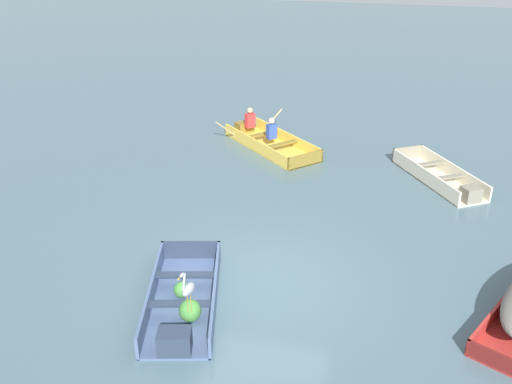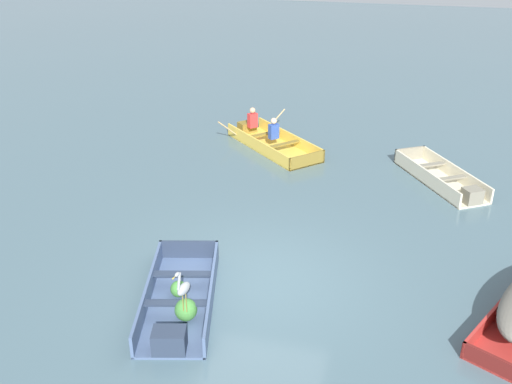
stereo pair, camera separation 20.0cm
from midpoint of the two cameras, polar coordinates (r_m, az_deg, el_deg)
name	(u,v)px [view 1 (the left image)]	position (r m, az deg, el deg)	size (l,w,h in m)	color
ground_plane	(263,281)	(10.83, 0.18, -8.93)	(80.00, 80.00, 0.00)	#47606B
dinghy_slate_blue_foreground	(183,302)	(10.13, -7.84, -10.85)	(1.87, 3.12, 0.42)	#475B7F
skiff_cream_near_moored	(441,178)	(15.35, 17.66, 1.37)	(2.39, 3.02, 0.40)	beige
rowboat_yellow_with_crew	(267,140)	(17.08, 0.80, 5.24)	(3.35, 3.30, 0.93)	#E5BC47
heron_on_dinghy	(188,289)	(9.18, -7.46, -9.57)	(0.18, 0.46, 0.84)	olive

